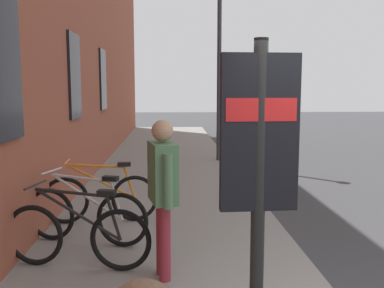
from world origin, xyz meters
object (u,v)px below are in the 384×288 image
(transit_info_sign, at_px, (259,155))
(pedestrian_crossing_street, at_px, (163,183))
(street_lamp, at_px, (219,49))
(bicycle_mid_rack, at_px, (86,215))
(bicycle_end_of_row, at_px, (77,235))
(bicycle_under_window, at_px, (101,197))

(transit_info_sign, height_order, pedestrian_crossing_street, transit_info_sign)
(pedestrian_crossing_street, height_order, street_lamp, street_lamp)
(bicycle_mid_rack, height_order, transit_info_sign, transit_info_sign)
(bicycle_end_of_row, distance_m, pedestrian_crossing_street, 1.23)
(bicycle_end_of_row, height_order, transit_info_sign, transit_info_sign)
(bicycle_end_of_row, relative_size, street_lamp, 0.33)
(bicycle_mid_rack, xyz_separation_m, street_lamp, (6.62, -2.50, 2.74))
(street_lamp, bearing_deg, bicycle_end_of_row, 161.73)
(bicycle_under_window, distance_m, pedestrian_crossing_street, 2.34)
(bicycle_mid_rack, bearing_deg, bicycle_under_window, -3.15)
(bicycle_end_of_row, height_order, pedestrian_crossing_street, pedestrian_crossing_street)
(bicycle_under_window, xyz_separation_m, pedestrian_crossing_street, (-2.02, -0.99, 0.67))
(bicycle_end_of_row, distance_m, transit_info_sign, 2.80)
(bicycle_mid_rack, xyz_separation_m, transit_info_sign, (-2.68, -1.75, 1.21))
(bicycle_mid_rack, bearing_deg, street_lamp, -20.71)
(bicycle_end_of_row, xyz_separation_m, bicycle_under_window, (1.72, 0.00, -0.00))
(transit_info_sign, distance_m, pedestrian_crossing_street, 1.81)
(bicycle_end_of_row, distance_m, street_lamp, 8.29)
(transit_info_sign, relative_size, pedestrian_crossing_street, 1.39)
(bicycle_end_of_row, relative_size, bicycle_under_window, 0.99)
(bicycle_end_of_row, bearing_deg, street_lamp, -18.27)
(bicycle_mid_rack, relative_size, transit_info_sign, 0.71)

